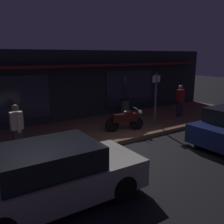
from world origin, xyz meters
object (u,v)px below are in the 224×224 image
at_px(motorcycle, 125,119).
at_px(trash_bin, 125,107).
at_px(parked_car_near, 53,175).
at_px(person_bystander, 180,100).
at_px(person_photographer, 17,129).
at_px(sign_post, 156,96).

xyz_separation_m(motorcycle, trash_bin, (1.59, 2.17, -0.03)).
bearing_deg(trash_bin, motorcycle, -126.30).
relative_size(motorcycle, parked_car_near, 0.40).
bearing_deg(parked_car_near, motorcycle, 36.16).
xyz_separation_m(motorcycle, parked_car_near, (-4.46, -3.26, 0.06)).
bearing_deg(person_bystander, person_photographer, -175.54).
bearing_deg(parked_car_near, person_bystander, 24.02).
height_order(motorcycle, person_photographer, person_photographer).
distance_m(sign_post, trash_bin, 2.37).
bearing_deg(parked_car_near, sign_post, 27.67).
distance_m(motorcycle, sign_post, 1.91).
distance_m(person_photographer, trash_bin, 6.53).
xyz_separation_m(person_photographer, trash_bin, (6.09, 2.33, -0.41)).
height_order(sign_post, parked_car_near, sign_post).
xyz_separation_m(sign_post, parked_car_near, (-6.16, -3.23, -0.81)).
bearing_deg(sign_post, parked_car_near, -152.33).
bearing_deg(sign_post, trash_bin, 92.92).
relative_size(person_bystander, parked_car_near, 0.41).
relative_size(person_bystander, sign_post, 0.70).
relative_size(person_photographer, parked_car_near, 0.41).
bearing_deg(person_photographer, sign_post, 1.23).
xyz_separation_m(motorcycle, person_photographer, (-4.49, -0.16, 0.38)).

